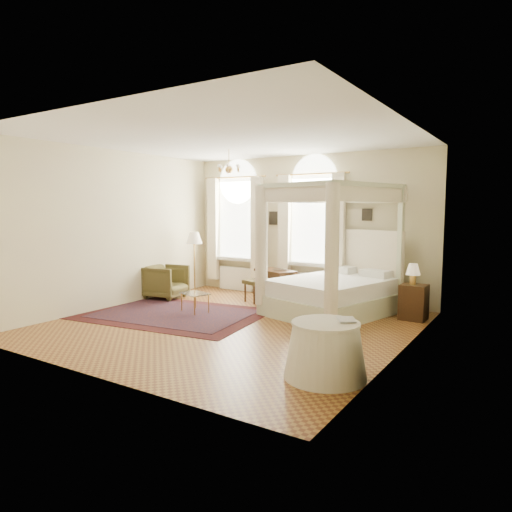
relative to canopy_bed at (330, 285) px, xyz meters
The scene contains 18 objects.
ground 2.17m from the canopy_bed, 123.86° to the right, with size 6.00×6.00×0.00m, color olive.
room_walls 2.51m from the canopy_bed, 123.86° to the right, with size 6.00×6.00×6.00m.
window_left 3.39m from the canopy_bed, 159.60° to the left, with size 1.62×0.27×3.29m.
window_right 1.75m from the canopy_bed, 130.22° to the left, with size 1.62×0.27×3.29m.
chandelier 3.16m from the canopy_bed, 165.50° to the right, with size 0.51×0.45×0.50m.
wall_pictures 2.10m from the canopy_bed, 131.05° to the left, with size 2.54×0.03×0.39m.
canopy_bed is the anchor object (origin of this frame).
nightstand 1.58m from the canopy_bed, 14.83° to the left, with size 0.47×0.42×0.67m, color #311C0D.
nightstand_lamp 1.57m from the canopy_bed, 16.05° to the left, with size 0.27×0.27×0.39m.
writing_desk 1.55m from the canopy_bed, 164.68° to the left, with size 1.09×0.84×0.72m.
laptop 1.44m from the canopy_bed, 162.93° to the left, with size 0.32×0.21×0.03m, color black.
stool 1.88m from the canopy_bed, behind, with size 0.55×0.55×0.50m.
armchair 3.91m from the canopy_bed, behind, with size 0.83×0.85×0.78m, color #4D4521.
coffee_table 2.71m from the canopy_bed, 150.38° to the right, with size 0.68×0.57×0.39m.
floor_lamp 3.77m from the canopy_bed, behind, with size 0.39×0.39×1.51m.
oriental_rug 3.16m from the canopy_bed, 147.03° to the right, with size 3.76×2.92×0.01m.
side_table 3.48m from the canopy_bed, 67.76° to the right, with size 1.03×1.03×0.70m.
book 3.39m from the canopy_bed, 65.32° to the right, with size 0.21×0.28×0.03m, color black.
Camera 1 is at (4.68, -6.55, 2.09)m, focal length 32.00 mm.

